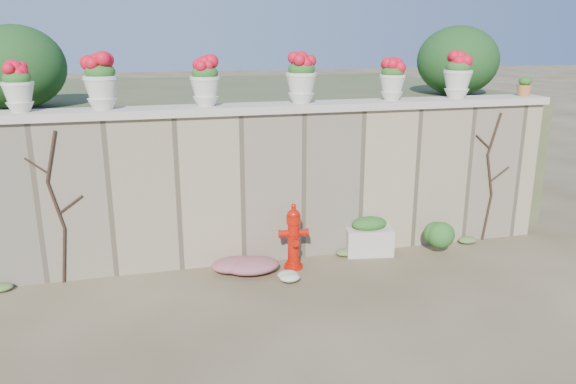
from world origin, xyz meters
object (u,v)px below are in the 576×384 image
object	(u,v)px
planter_box	(369,237)
urn_pot_0	(18,88)
fire_hydrant	(293,236)
terracotta_pot	(524,88)

from	to	relation	value
planter_box	urn_pot_0	bearing A→B (deg)	-174.27
fire_hydrant	terracotta_pot	distance (m)	4.06
urn_pot_0	terracotta_pot	world-z (taller)	urn_pot_0
fire_hydrant	planter_box	world-z (taller)	fire_hydrant
fire_hydrant	terracotta_pot	world-z (taller)	terracotta_pot
urn_pot_0	fire_hydrant	bearing A→B (deg)	-9.24
fire_hydrant	planter_box	bearing A→B (deg)	15.69
fire_hydrant	planter_box	xyz separation A→B (m)	(1.15, 0.22, -0.19)
planter_box	terracotta_pot	size ratio (longest dim) A/B	2.67
fire_hydrant	planter_box	distance (m)	1.19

